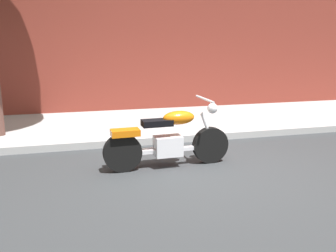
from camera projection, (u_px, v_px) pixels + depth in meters
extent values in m
plane|color=#303335|center=(198.00, 168.00, 5.81)|extent=(60.00, 60.00, 0.00)
cube|color=#A2A2A2|center=(157.00, 123.00, 8.66)|extent=(18.97, 3.08, 0.14)
cylinder|color=black|center=(210.00, 145.00, 6.04)|extent=(0.61, 0.16, 0.61)
cylinder|color=black|center=(123.00, 153.00, 5.62)|extent=(0.61, 0.16, 0.61)
cube|color=silver|center=(168.00, 146.00, 5.82)|extent=(0.45, 0.30, 0.32)
cube|color=silver|center=(168.00, 150.00, 5.83)|extent=(1.33, 0.14, 0.06)
ellipsoid|color=#D1660C|center=(179.00, 118.00, 5.77)|extent=(0.53, 0.28, 0.22)
cube|color=black|center=(157.00, 123.00, 5.68)|extent=(0.49, 0.26, 0.10)
cube|color=#D1660C|center=(125.00, 133.00, 5.56)|extent=(0.45, 0.26, 0.10)
cylinder|color=silver|center=(207.00, 129.00, 5.96)|extent=(0.27, 0.06, 0.58)
cylinder|color=silver|center=(205.00, 99.00, 5.83)|extent=(0.07, 0.70, 0.04)
sphere|color=silver|center=(212.00, 108.00, 5.90)|extent=(0.17, 0.17, 0.17)
cylinder|color=silver|center=(151.00, 150.00, 5.92)|extent=(0.80, 0.13, 0.09)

